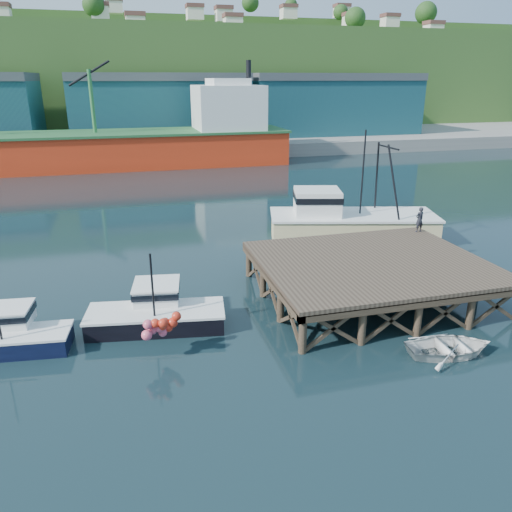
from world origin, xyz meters
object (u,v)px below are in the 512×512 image
object	(u,v)px
boat_black	(157,311)
boat_navy	(8,335)
dinghy	(450,347)
dockworker	(419,219)
trawler	(349,219)

from	to	relation	value
boat_black	boat_navy	bearing A→B (deg)	-166.57
dinghy	dockworker	bearing A→B (deg)	-18.10
trawler	dockworker	world-z (taller)	trawler
trawler	boat_black	bearing A→B (deg)	-131.39
boat_navy	dinghy	distance (m)	19.51
dockworker	trawler	bearing A→B (deg)	-77.79
boat_black	dinghy	bearing A→B (deg)	-18.31
trawler	dinghy	distance (m)	16.33
boat_navy	trawler	size ratio (longest dim) A/B	0.44
dinghy	dockworker	world-z (taller)	dockworker
boat_navy	boat_black	distance (m)	6.58
dinghy	dockworker	size ratio (longest dim) A/B	2.34
boat_navy	boat_black	xyz separation A→B (m)	(6.55, 0.54, 0.06)
dockworker	boat_navy	bearing A→B (deg)	1.83
boat_navy	trawler	distance (m)	23.80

